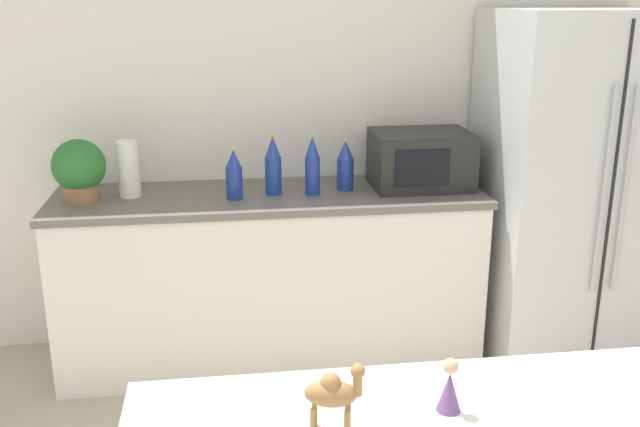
% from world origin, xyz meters
% --- Properties ---
extents(wall_back, '(8.00, 0.06, 2.55)m').
position_xyz_m(wall_back, '(0.00, 2.73, 1.27)').
color(wall_back, white).
rests_on(wall_back, ground_plane).
extents(back_counter, '(2.09, 0.63, 0.88)m').
position_xyz_m(back_counter, '(-0.26, 2.40, 0.44)').
color(back_counter, silver).
rests_on(back_counter, ground_plane).
extents(refrigerator, '(0.85, 0.76, 1.74)m').
position_xyz_m(refrigerator, '(1.26, 2.31, 0.87)').
color(refrigerator, silver).
rests_on(refrigerator, ground_plane).
extents(potted_plant, '(0.25, 0.25, 0.29)m').
position_xyz_m(potted_plant, '(-1.14, 2.38, 1.03)').
color(potted_plant, '#9E6B47').
rests_on(potted_plant, back_counter).
extents(paper_towel_roll, '(0.10, 0.10, 0.27)m').
position_xyz_m(paper_towel_roll, '(-0.92, 2.43, 1.01)').
color(paper_towel_roll, white).
rests_on(paper_towel_roll, back_counter).
extents(microwave, '(0.48, 0.37, 0.28)m').
position_xyz_m(microwave, '(0.50, 2.42, 1.02)').
color(microwave, black).
rests_on(microwave, back_counter).
extents(back_bottle_0, '(0.07, 0.07, 0.29)m').
position_xyz_m(back_bottle_0, '(-0.05, 2.35, 1.02)').
color(back_bottle_0, navy).
rests_on(back_bottle_0, back_counter).
extents(back_bottle_1, '(0.08, 0.08, 0.25)m').
position_xyz_m(back_bottle_1, '(-0.43, 2.32, 1.00)').
color(back_bottle_1, navy).
rests_on(back_bottle_1, back_counter).
extents(back_bottle_2, '(0.08, 0.08, 0.29)m').
position_xyz_m(back_bottle_2, '(-0.24, 2.38, 1.02)').
color(back_bottle_2, navy).
rests_on(back_bottle_2, back_counter).
extents(back_bottle_3, '(0.08, 0.08, 0.25)m').
position_xyz_m(back_bottle_3, '(0.12, 2.41, 1.00)').
color(back_bottle_3, navy).
rests_on(back_bottle_3, back_counter).
extents(camel_figurine, '(0.13, 0.08, 0.16)m').
position_xyz_m(camel_figurine, '(-0.27, 0.31, 1.04)').
color(camel_figurine, olive).
rests_on(camel_figurine, bar_counter).
extents(wise_man_figurine_blue, '(0.05, 0.05, 0.12)m').
position_xyz_m(wise_man_figurine_blue, '(-0.01, 0.35, 1.00)').
color(wise_man_figurine_blue, '#6B4784').
rests_on(wise_man_figurine_blue, bar_counter).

